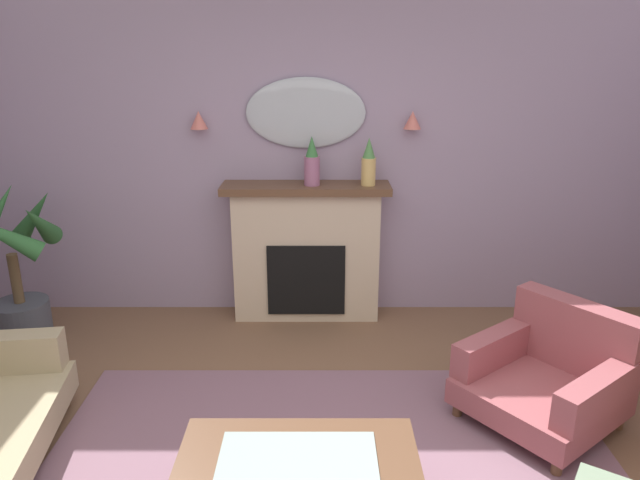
# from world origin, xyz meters

# --- Properties ---
(wall_back) EXTENTS (6.90, 0.10, 2.98)m
(wall_back) POSITION_xyz_m (0.00, 2.56, 1.49)
(wall_back) COLOR #9E8CA8
(wall_back) RESTS_ON ground
(fireplace) EXTENTS (1.36, 0.36, 1.16)m
(fireplace) POSITION_xyz_m (-0.17, 2.34, 0.57)
(fireplace) COLOR beige
(fireplace) RESTS_ON ground
(mantel_vase_centre) EXTENTS (0.12, 0.12, 0.39)m
(mantel_vase_centre) POSITION_xyz_m (-0.12, 2.31, 1.34)
(mantel_vase_centre) COLOR #9E6084
(mantel_vase_centre) RESTS_ON fireplace
(mantel_vase_right) EXTENTS (0.12, 0.12, 0.38)m
(mantel_vase_right) POSITION_xyz_m (0.33, 2.31, 1.34)
(mantel_vase_right) COLOR tan
(mantel_vase_right) RESTS_ON fireplace
(wall_mirror) EXTENTS (0.96, 0.06, 0.56)m
(wall_mirror) POSITION_xyz_m (-0.17, 2.48, 1.71)
(wall_mirror) COLOR #B2BCC6
(wall_sconce_left) EXTENTS (0.14, 0.14, 0.14)m
(wall_sconce_left) POSITION_xyz_m (-1.02, 2.43, 1.66)
(wall_sconce_left) COLOR #D17066
(wall_sconce_right) EXTENTS (0.14, 0.14, 0.14)m
(wall_sconce_right) POSITION_xyz_m (0.68, 2.43, 1.66)
(wall_sconce_right) COLOR #D17066
(coffee_table) EXTENTS (1.10, 0.60, 0.45)m
(coffee_table) POSITION_xyz_m (-0.16, -0.09, 0.38)
(coffee_table) COLOR brown
(coffee_table) RESTS_ON ground
(armchair_by_coffee_table) EXTENTS (1.14, 1.13, 0.71)m
(armchair_by_coffee_table) POSITION_xyz_m (1.35, 0.87, 0.31)
(armchair_by_coffee_table) COLOR #934C51
(armchair_by_coffee_table) RESTS_ON ground
(potted_plant_tall_palm) EXTENTS (0.79, 0.81, 1.26)m
(potted_plant_tall_palm) POSITION_xyz_m (-2.35, 1.81, 0.60)
(potted_plant_tall_palm) COLOR #474C56
(potted_plant_tall_palm) RESTS_ON ground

